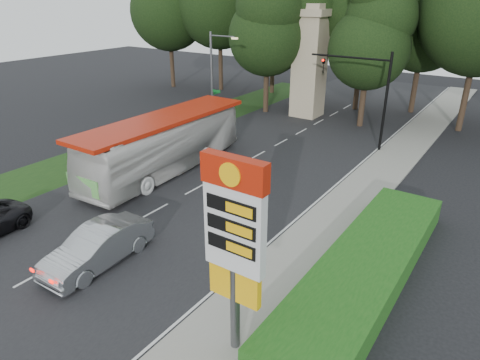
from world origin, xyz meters
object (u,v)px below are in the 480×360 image
Objects in this scene: sedan_silver at (98,247)px; monument at (310,61)px; transit_bus at (165,145)px; traffic_signal_mast at (369,87)px; streetlight_signs at (214,76)px; gas_station_pylon at (235,233)px.

monument is at bearing 94.89° from sedan_silver.
transit_bus is (-1.50, -17.86, -3.27)m from monument.
traffic_signal_mast is 0.90× the size of streetlight_signs.
monument is 18.21m from transit_bus.
traffic_signal_mast is 0.72× the size of monument.
transit_bus is at bearing -127.76° from traffic_signal_mast.
traffic_signal_mast is at bearing -38.00° from monument.
streetlight_signs is 21.46m from sedan_silver.
sedan_silver is at bearing -101.07° from traffic_signal_mast.
monument is (-11.20, 28.01, 0.66)m from gas_station_pylon.
monument is 0.76× the size of transit_bus.
gas_station_pylon is 0.68× the size of monument.
sedan_silver is (-7.70, 0.63, -3.59)m from gas_station_pylon.
transit_bus is (-12.70, 10.15, -2.62)m from gas_station_pylon.
sedan_silver is (5.00, -9.52, -0.98)m from transit_bus.
traffic_signal_mast is (-3.52, 22.00, 0.22)m from gas_station_pylon.
transit_bus reaches higher than sedan_silver.
streetlight_signs is 9.44m from monument.
traffic_signal_mast reaches higher than transit_bus.
sedan_silver is (3.50, -27.37, -4.25)m from monument.
monument reaches higher than streetlight_signs.
streetlight_signs reaches higher than transit_bus.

